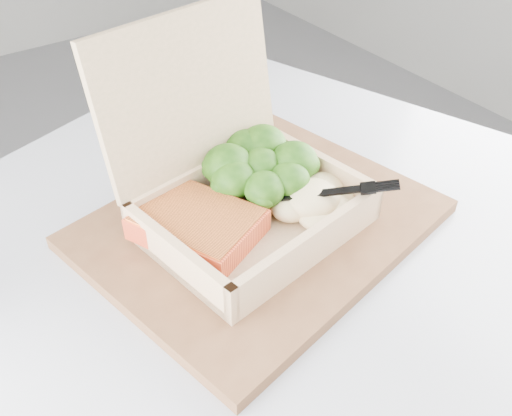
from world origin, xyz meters
TOP-DOWN VIEW (x-y plane):
  - cafe_table at (0.30, -0.48)m, footprint 1.03×1.03m
  - serving_tray at (0.31, -0.43)m, footprint 0.42×0.36m
  - takeout_container at (0.30, -0.40)m, footprint 0.25×0.24m
  - salmon_fillet at (0.24, -0.42)m, footprint 0.13×0.15m
  - broccoli_pile at (0.34, -0.39)m, footprint 0.13×0.13m
  - mashed_potatoes at (0.36, -0.46)m, footprint 0.10×0.09m
  - plastic_fork at (0.34, -0.45)m, footprint 0.12×0.10m
  - receipt at (0.28, -0.23)m, footprint 0.11×0.15m

SIDE VIEW (x-z plane):
  - cafe_table at x=0.30m, z-range 0.18..0.91m
  - receipt at x=0.28m, z-range 0.73..0.74m
  - serving_tray at x=0.31m, z-range 0.73..0.75m
  - salmon_fillet at x=0.24m, z-range 0.76..0.79m
  - mashed_potatoes at x=0.36m, z-range 0.76..0.79m
  - broccoli_pile at x=0.34m, z-range 0.76..0.81m
  - plastic_fork at x=0.34m, z-range 0.78..0.80m
  - takeout_container at x=0.30m, z-range 0.70..0.91m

